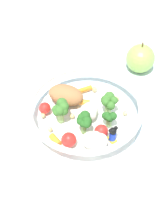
# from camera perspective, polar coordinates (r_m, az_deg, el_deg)

# --- Properties ---
(ground_plane) EXTENTS (2.40, 2.40, 0.00)m
(ground_plane) POSITION_cam_1_polar(r_m,az_deg,el_deg) (0.72, 0.09, -1.81)
(ground_plane) COLOR silver
(food_container) EXTENTS (0.23, 0.23, 0.06)m
(food_container) POSITION_cam_1_polar(r_m,az_deg,el_deg) (0.70, -0.15, -0.08)
(food_container) COLOR white
(food_container) RESTS_ON ground_plane
(loose_apple) EXTENTS (0.07, 0.07, 0.08)m
(loose_apple) POSITION_cam_1_polar(r_m,az_deg,el_deg) (0.82, 9.38, 8.82)
(loose_apple) COLOR #8CB74C
(loose_apple) RESTS_ON ground_plane
(folded_napkin) EXTENTS (0.17, 0.16, 0.01)m
(folded_napkin) POSITION_cam_1_polar(r_m,az_deg,el_deg) (0.60, -3.00, -17.95)
(folded_napkin) COLOR white
(folded_napkin) RESTS_ON ground_plane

